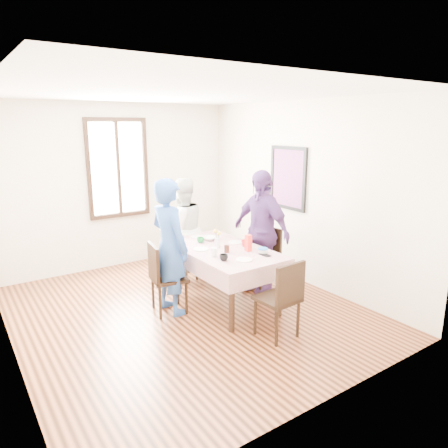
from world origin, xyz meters
The scene contains 31 objects.
ground centered at (0.00, 0.00, 0.00)m, with size 4.50×4.50×0.00m, color black.
back_wall centered at (0.00, 2.25, 1.35)m, with size 4.00×4.00×0.00m, color beige.
right_wall centered at (2.00, 0.00, 1.35)m, with size 4.50×4.50×0.00m, color beige.
window_frame centered at (0.00, 2.23, 1.65)m, with size 1.02×0.06×1.62m, color black.
window_pane centered at (0.00, 2.24, 1.65)m, with size 0.90×0.02×1.50m, color white.
art_poster centered at (1.98, 0.30, 1.55)m, with size 0.04×0.76×0.96m, color red.
dining_table centered at (0.53, -0.03, 0.38)m, with size 0.85×1.61×0.75m, color black.
tablecloth centered at (0.53, -0.03, 0.76)m, with size 0.97×1.73×0.01m, color maroon.
chair_left centered at (-0.18, 0.12, 0.46)m, with size 0.42×0.42×0.91m, color black.
chair_right centered at (1.24, 0.02, 0.46)m, with size 0.42×0.42×0.91m, color black.
chair_far centered at (0.53, 1.07, 0.46)m, with size 0.42×0.42×0.91m, color black.
chair_near centered at (0.53, -1.14, 0.46)m, with size 0.42×0.42×0.91m, color black.
person_left centered at (-0.17, 0.12, 0.86)m, with size 0.63×0.41×1.72m, color #274E98.
person_far centered at (0.53, 1.05, 0.79)m, with size 0.77×0.60×1.58m, color beige.
person_right centered at (1.22, 0.02, 0.87)m, with size 1.03×0.43×1.75m, color #4D2D66.
mug_black centered at (0.26, -0.47, 0.80)m, with size 0.10×0.10×0.08m, color black.
mug_flag centered at (0.82, -0.15, 0.81)m, with size 0.10×0.10×0.09m, color red.
mug_green centered at (0.43, 0.35, 0.80)m, with size 0.10×0.10×0.08m, color #0C7226.
serving_bowl centered at (0.60, 0.40, 0.79)m, with size 0.20×0.20×0.05m, color white.
juice_carton centered at (0.74, -0.33, 0.87)m, with size 0.07×0.07×0.21m, color red.
butter_tub centered at (0.84, -0.50, 0.79)m, with size 0.11×0.11×0.05m, color white.
jam_jar centered at (0.48, -0.22, 0.81)m, with size 0.07×0.07×0.09m, color black.
drinking_glass centered at (0.25, -0.27, 0.82)m, with size 0.08×0.08×0.11m, color silver.
smartphone centered at (0.80, -0.59, 0.77)m, with size 0.08×0.16×0.01m, color black.
flower_vase centered at (0.50, 0.04, 0.83)m, with size 0.06×0.06×0.13m, color silver.
plate_left centered at (0.27, 0.07, 0.77)m, with size 0.20×0.20×0.01m, color white.
plate_right centered at (0.82, 0.08, 0.77)m, with size 0.20×0.20×0.01m, color white.
plate_far centered at (0.54, 0.62, 0.77)m, with size 0.20×0.20×0.01m, color white.
plate_near centered at (0.48, -0.59, 0.77)m, with size 0.20×0.20×0.01m, color white.
butter_lid centered at (0.84, -0.50, 0.82)m, with size 0.12×0.12×0.01m, color blue.
flower_bunch centered at (0.50, 0.04, 0.94)m, with size 0.09×0.09×0.10m, color yellow, non-canonical shape.
Camera 1 is at (-2.37, -4.32, 2.34)m, focal length 32.89 mm.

